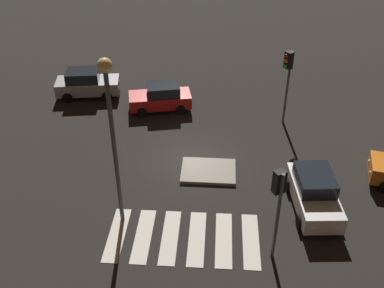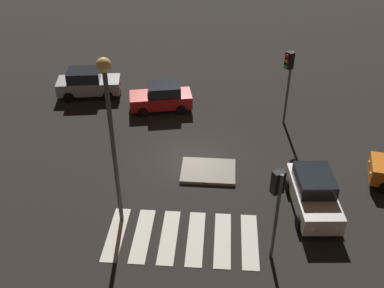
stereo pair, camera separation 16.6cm
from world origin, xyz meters
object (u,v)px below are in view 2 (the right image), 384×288
Objects in this scene: traffic_island at (208,171)px; car_silver at (88,83)px; car_white at (314,193)px; traffic_light_east at (277,194)px; street_lamp at (110,118)px; car_red at (162,97)px; traffic_light_north at (289,71)px.

car_silver is at bearing 136.30° from traffic_island.
car_silver is 16.66m from car_white.
traffic_light_east is at bearing -40.44° from car_white.
street_lamp is at bearing 46.52° from traffic_light_east.
car_silver reaches higher than traffic_island.
car_silver is at bearing -28.31° from car_red.
traffic_light_east is at bearing 105.34° from car_red.
traffic_island is 0.65× the size of car_silver.
car_white is at bearing 121.22° from car_red.
car_red is at bearing -48.07° from traffic_light_north.
car_white is 1.00× the size of traffic_light_east.
car_red is at bearing -25.12° from car_silver.
traffic_island is 7.47m from traffic_light_north.
car_white is at bearing 9.25° from street_lamp.
traffic_light_north reaches higher than car_silver.
traffic_light_east reaches higher than car_red.
car_silver is at bearing -51.11° from traffic_light_north.
street_lamp is (-8.58, -1.40, 4.40)m from car_white.
traffic_light_east is at bearing -13.71° from street_lamp.
car_white is at bearing 56.26° from traffic_light_north.
car_silver is 13.05m from traffic_light_north.
traffic_light_north is at bearing 48.23° from street_lamp.
street_lamp is (-7.93, -8.88, 1.83)m from traffic_light_north.
car_white is 9.74m from street_lamp.
car_white is (4.85, -2.30, 0.79)m from traffic_island.
car_white is 4.33m from traffic_light_east.
car_silver is (-5.08, 1.53, 0.05)m from car_red.
traffic_island is at bearing -2.48° from traffic_light_east.
traffic_light_north is at bearing -37.86° from traffic_light_east.
street_lamp reaches higher than car_red.
traffic_light_east is (-2.13, -2.97, 2.32)m from car_white.
traffic_island is 0.66× the size of traffic_light_east.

